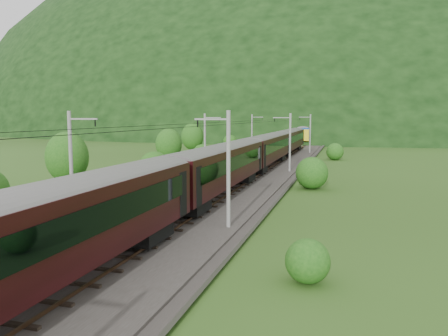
# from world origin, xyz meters

# --- Properties ---
(ground) EXTENTS (600.00, 600.00, 0.00)m
(ground) POSITION_xyz_m (0.00, 0.00, 0.00)
(ground) COLOR #2D4B17
(ground) RESTS_ON ground
(railbed) EXTENTS (14.00, 220.00, 0.30)m
(railbed) POSITION_xyz_m (0.00, 10.00, 0.15)
(railbed) COLOR #38332D
(railbed) RESTS_ON ground
(track_left) EXTENTS (2.40, 220.00, 0.27)m
(track_left) POSITION_xyz_m (-2.40, 10.00, 0.37)
(track_left) COLOR brown
(track_left) RESTS_ON railbed
(track_right) EXTENTS (2.40, 220.00, 0.27)m
(track_right) POSITION_xyz_m (2.40, 10.00, 0.37)
(track_right) COLOR brown
(track_right) RESTS_ON railbed
(catenary_left) EXTENTS (2.54, 192.28, 8.00)m
(catenary_left) POSITION_xyz_m (-6.12, 32.00, 4.50)
(catenary_left) COLOR gray
(catenary_left) RESTS_ON railbed
(catenary_right) EXTENTS (2.54, 192.28, 8.00)m
(catenary_right) POSITION_xyz_m (6.12, 32.00, 4.50)
(catenary_right) COLOR gray
(catenary_right) RESTS_ON railbed
(overhead_wires) EXTENTS (4.83, 198.00, 0.03)m
(overhead_wires) POSITION_xyz_m (0.00, 10.00, 7.10)
(overhead_wires) COLOR black
(overhead_wires) RESTS_ON ground
(mountain_main) EXTENTS (504.00, 360.00, 244.00)m
(mountain_main) POSITION_xyz_m (0.00, 260.00, 0.00)
(mountain_main) COLOR black
(mountain_main) RESTS_ON ground
(mountain_ridge) EXTENTS (336.00, 280.00, 132.00)m
(mountain_ridge) POSITION_xyz_m (-120.00, 300.00, 0.00)
(mountain_ridge) COLOR black
(mountain_ridge) RESTS_ON ground
(train) EXTENTS (3.30, 156.88, 5.75)m
(train) POSITION_xyz_m (2.40, 23.37, 3.85)
(train) COLOR black
(train) RESTS_ON ground
(hazard_post_near) EXTENTS (0.18, 0.18, 1.72)m
(hazard_post_near) POSITION_xyz_m (-0.68, 33.99, 1.16)
(hazard_post_near) COLOR red
(hazard_post_near) RESTS_ON railbed
(hazard_post_far) EXTENTS (0.14, 0.14, 1.30)m
(hazard_post_far) POSITION_xyz_m (0.07, 42.60, 0.95)
(hazard_post_far) COLOR red
(hazard_post_far) RESTS_ON railbed
(signal) EXTENTS (0.21, 0.21, 1.93)m
(signal) POSITION_xyz_m (-3.64, 59.77, 1.43)
(signal) COLOR black
(signal) RESTS_ON railbed
(vegetation_left) EXTENTS (11.17, 146.19, 6.53)m
(vegetation_left) POSITION_xyz_m (-13.24, 13.91, 2.61)
(vegetation_left) COLOR #1E5516
(vegetation_left) RESTS_ON ground
(vegetation_right) EXTENTS (4.90, 94.46, 3.16)m
(vegetation_right) POSITION_xyz_m (10.96, 24.68, 1.40)
(vegetation_right) COLOR #1E5516
(vegetation_right) RESTS_ON ground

